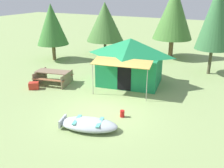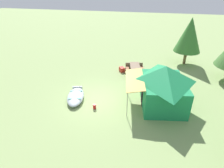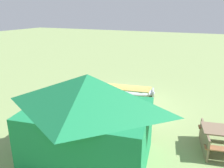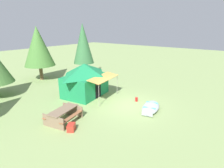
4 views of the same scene
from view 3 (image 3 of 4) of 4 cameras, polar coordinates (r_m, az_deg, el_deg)
ground_plane at (r=10.47m, az=3.37°, el=-6.12°), size 80.00×80.00×0.00m
beached_rowboat at (r=11.96m, az=5.21°, el=-1.92°), size 2.57×1.64×0.40m
canvas_cabin_tent at (r=6.53m, az=-5.86°, el=-8.41°), size 4.04×4.15×2.67m
fuel_can at (r=10.91m, az=-1.38°, el=-4.18°), size 0.28×0.28×0.30m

